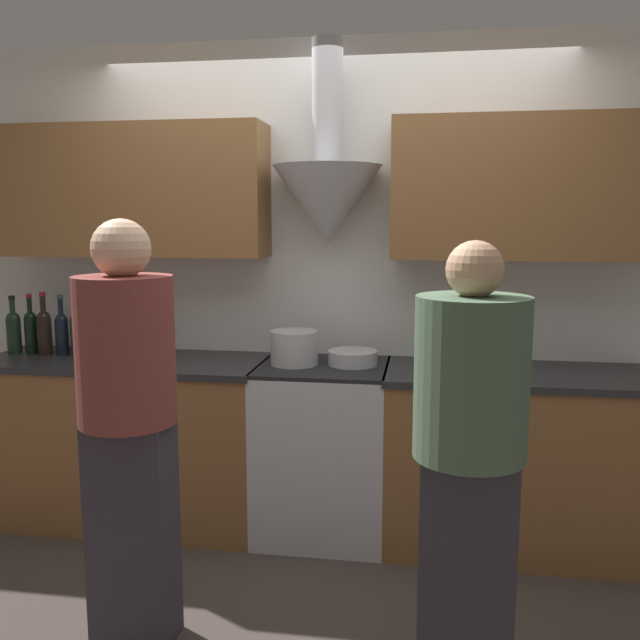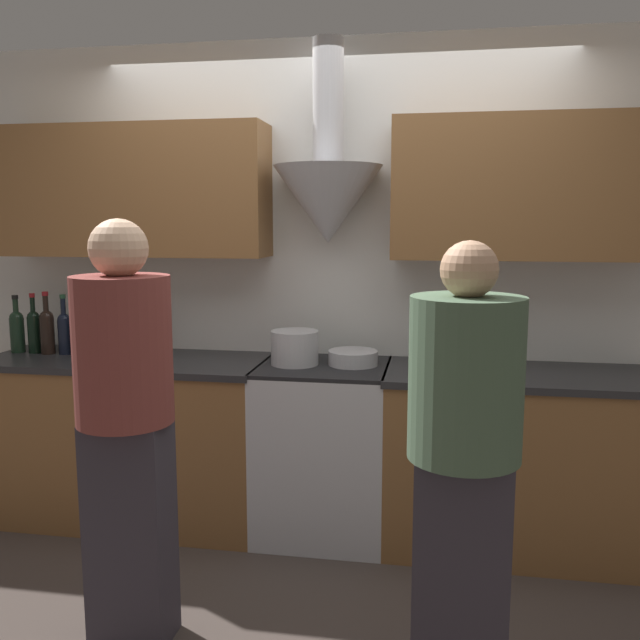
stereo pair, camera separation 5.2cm
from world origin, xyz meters
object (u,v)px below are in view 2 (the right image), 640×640
at_px(wine_bottle_2, 47,329).
at_px(person_foreground_right, 463,463).
at_px(wine_bottle_0, 17,329).
at_px(person_foreground_left, 126,416).
at_px(wine_bottle_1, 34,329).
at_px(wine_bottle_6, 112,333).
at_px(stock_pot, 295,348).
at_px(mixing_bowl, 353,358).
at_px(wine_bottle_4, 80,331).
at_px(orange_fruit, 447,356).
at_px(wine_bottle_5, 95,331).
at_px(saucepan, 478,367).
at_px(stove_range, 323,449).
at_px(wine_bottle_7, 128,331).
at_px(wine_bottle_3, 64,331).

distance_m(wine_bottle_2, person_foreground_right, 2.57).
height_order(wine_bottle_0, person_foreground_left, person_foreground_left).
relative_size(wine_bottle_1, wine_bottle_6, 1.05).
height_order(wine_bottle_2, stock_pot, wine_bottle_2).
distance_m(mixing_bowl, person_foreground_left, 1.31).
bearing_deg(mixing_bowl, stock_pot, -172.81).
height_order(stock_pot, person_foreground_left, person_foreground_left).
height_order(wine_bottle_0, person_foreground_right, person_foreground_right).
height_order(wine_bottle_6, stock_pot, wine_bottle_6).
relative_size(wine_bottle_4, orange_fruit, 4.78).
bearing_deg(wine_bottle_5, wine_bottle_1, 177.15).
distance_m(wine_bottle_5, saucepan, 2.06).
distance_m(person_foreground_left, person_foreground_right, 1.26).
height_order(wine_bottle_2, person_foreground_left, person_foreground_left).
bearing_deg(wine_bottle_0, mixing_bowl, -0.49).
relative_size(stock_pot, person_foreground_left, 0.15).
xyz_separation_m(wine_bottle_2, wine_bottle_4, (0.20, -0.00, -0.00)).
distance_m(wine_bottle_0, wine_bottle_1, 0.11).
bearing_deg(stove_range, wine_bottle_2, 178.76).
xyz_separation_m(wine_bottle_2, mixing_bowl, (1.72, -0.00, -0.10)).
relative_size(wine_bottle_1, wine_bottle_5, 0.96).
height_order(wine_bottle_0, wine_bottle_4, wine_bottle_4).
bearing_deg(stock_pot, wine_bottle_5, 178.30).
height_order(wine_bottle_1, stock_pot, wine_bottle_1).
distance_m(wine_bottle_6, person_foreground_right, 2.24).
distance_m(stove_range, wine_bottle_5, 1.40).
bearing_deg(wine_bottle_1, wine_bottle_5, -2.85).
bearing_deg(orange_fruit, wine_bottle_1, -176.81).
bearing_deg(person_foreground_left, stove_range, 60.63).
bearing_deg(orange_fruit, wine_bottle_7, -175.05).
relative_size(wine_bottle_7, orange_fruit, 5.06).
bearing_deg(orange_fruit, person_foreground_right, -88.48).
bearing_deg(mixing_bowl, wine_bottle_3, 179.61).
distance_m(wine_bottle_3, person_foreground_left, 1.41).
bearing_deg(wine_bottle_3, wine_bottle_7, -2.53).
height_order(stock_pot, mixing_bowl, stock_pot).
height_order(mixing_bowl, person_foreground_right, person_foreground_right).
distance_m(wine_bottle_4, wine_bottle_5, 0.09).
bearing_deg(wine_bottle_5, saucepan, -3.33).
bearing_deg(saucepan, orange_fruit, 118.94).
xyz_separation_m(stove_range, wine_bottle_7, (-1.08, 0.03, 0.59)).
bearing_deg(wine_bottle_7, wine_bottle_3, 177.47).
bearing_deg(wine_bottle_0, stove_range, -1.63).
xyz_separation_m(wine_bottle_2, saucepan, (2.34, -0.12, -0.10)).
distance_m(wine_bottle_1, wine_bottle_3, 0.19).
xyz_separation_m(wine_bottle_2, stock_pot, (1.42, -0.04, -0.05)).
distance_m(wine_bottle_6, saucepan, 1.96).
distance_m(wine_bottle_7, saucepan, 1.86).
bearing_deg(stock_pot, person_foreground_left, -112.81).
xyz_separation_m(wine_bottle_3, mixing_bowl, (1.62, -0.01, -0.09)).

